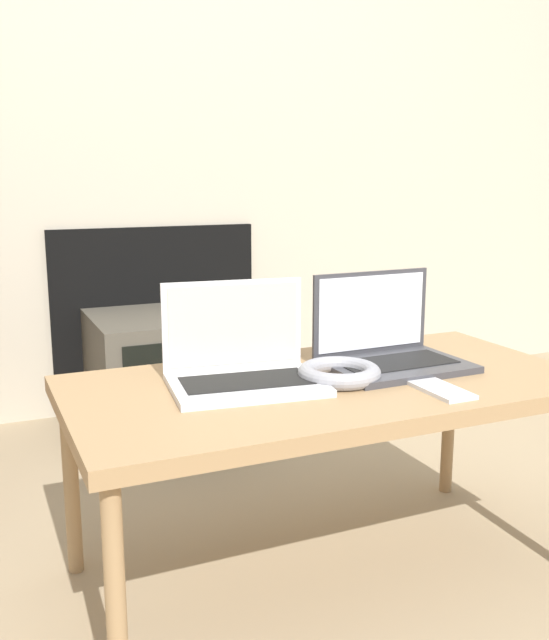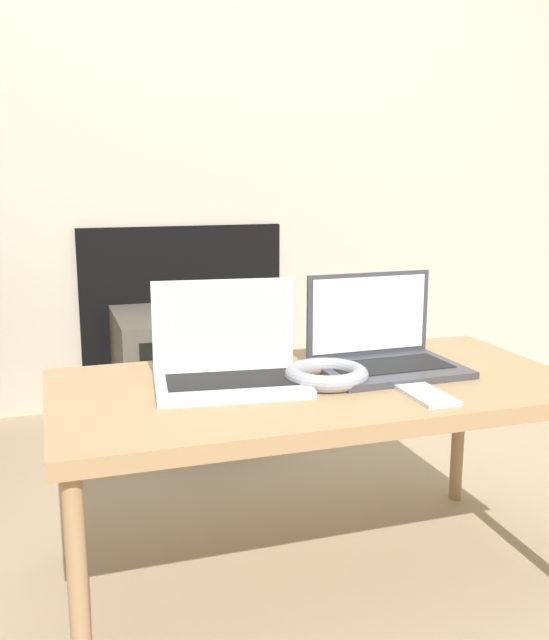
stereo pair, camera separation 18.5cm
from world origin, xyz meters
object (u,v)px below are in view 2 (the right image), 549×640
object	(u,v)px
laptop_left	(228,362)
headphones	(327,375)
laptop_right	(382,349)
phone	(427,395)
tv	(197,367)

from	to	relation	value
laptop_left	headphones	distance (m)	0.22
laptop_right	phone	bearing A→B (deg)	-94.53
laptop_right	phone	distance (m)	0.24
headphones	tv	xyz separation A→B (m)	(-0.05, 1.16, -0.28)
headphones	tv	world-z (taller)	headphones
laptop_right	tv	world-z (taller)	laptop_right
laptop_right	phone	xyz separation A→B (m)	(-0.01, -0.24, -0.04)
laptop_right	tv	bearing A→B (deg)	100.35
laptop_left	phone	bearing A→B (deg)	-25.85
laptop_left	laptop_right	bearing A→B (deg)	6.99
laptop_left	phone	world-z (taller)	laptop_left
laptop_left	tv	xyz separation A→B (m)	(0.15, 1.09, -0.31)
laptop_right	tv	distance (m)	1.15
laptop_left	phone	distance (m)	0.44
headphones	laptop_left	bearing A→B (deg)	160.13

